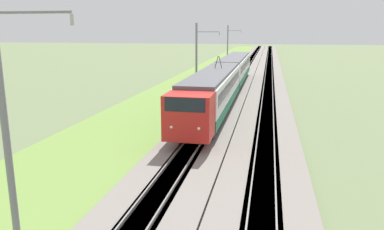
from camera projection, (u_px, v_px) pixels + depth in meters
ballast_main at (236, 82)px, 52.67m from camera, size 240.00×4.40×0.30m
ballast_adjacent at (268, 83)px, 51.79m from camera, size 240.00×4.40×0.30m
track_main at (236, 82)px, 52.67m from camera, size 240.00×1.57×0.45m
track_adjacent at (268, 83)px, 51.79m from camera, size 240.00×1.57×0.45m
grass_verge at (194, 81)px, 53.88m from camera, size 240.00×8.07×0.12m
passenger_train at (226, 77)px, 40.57m from camera, size 40.60×2.92×4.99m
catenary_mast_near at (7, 127)px, 11.03m from camera, size 0.22×2.56×8.64m
catenary_mast_mid at (197, 60)px, 39.48m from camera, size 0.22×2.56×7.99m
catenary_mast_far at (228, 47)px, 67.85m from camera, size 0.22×2.56×8.09m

